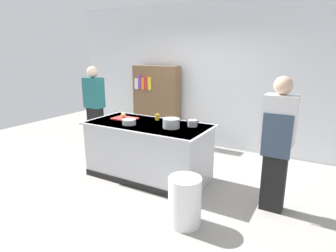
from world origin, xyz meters
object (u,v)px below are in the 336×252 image
person_chef (277,142)px  onion (123,115)px  stock_pot (171,123)px  sauce_pan (193,123)px  trash_bin (185,201)px  mixing_bowl (129,122)px  person_guest (95,107)px  juice_cup (157,117)px  bookshelf (156,104)px

person_chef → onion: bearing=105.9°
stock_pot → person_chef: 1.50m
person_chef → sauce_pan: bearing=97.9°
trash_bin → stock_pot: bearing=127.8°
mixing_bowl → person_guest: 1.66m
mixing_bowl → trash_bin: bearing=-27.9°
juice_cup → trash_bin: size_ratio=0.17×
onion → person_guest: bearing=155.8°
person_guest → juice_cup: bearing=72.4°
person_chef → stock_pot: bearing=108.4°
person_chef → person_guest: size_ratio=1.00×
person_guest → bookshelf: person_guest is taller
onion → juice_cup: size_ratio=0.86×
juice_cup → person_chef: size_ratio=0.06×
onion → trash_bin: size_ratio=0.14×
trash_bin → person_guest: person_guest is taller
sauce_pan → person_chef: 1.28m
onion → bookshelf: 1.80m
juice_cup → person_chef: person_chef is taller
juice_cup → trash_bin: (1.11, -1.18, -0.65)m
trash_bin → bookshelf: bearing=127.7°
trash_bin → person_chef: size_ratio=0.35×
onion → person_chef: size_ratio=0.05×
trash_bin → person_guest: 3.22m
sauce_pan → juice_cup: 0.69m
mixing_bowl → onion: bearing=141.3°
person_chef → person_guest: 3.67m
sauce_pan → juice_cup: juice_cup is taller
mixing_bowl → juice_cup: 0.52m
mixing_bowl → trash_bin: size_ratio=0.35×
stock_pot → bookshelf: bookshelf is taller
onion → trash_bin: onion is taller
person_chef → bookshelf: bearing=75.8°
onion → mixing_bowl: bearing=-38.7°
mixing_bowl → juice_cup: size_ratio=2.10×
sauce_pan → bookshelf: bookshelf is taller
onion → bookshelf: bookshelf is taller
trash_bin → person_guest: bearing=152.3°
stock_pot → juice_cup: size_ratio=3.17×
sauce_pan → trash_bin: size_ratio=0.36×
onion → trash_bin: 2.01m
sauce_pan → mixing_bowl: size_ratio=1.03×
onion → person_chef: person_chef is taller
sauce_pan → person_guest: (-2.37, 0.38, -0.04)m
onion → stock_pot: 0.98m
onion → person_guest: 1.27m
juice_cup → bookshelf: size_ratio=0.06×
person_chef → bookshelf: 3.43m
mixing_bowl → person_chef: size_ratio=0.12×
sauce_pan → person_guest: 2.40m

